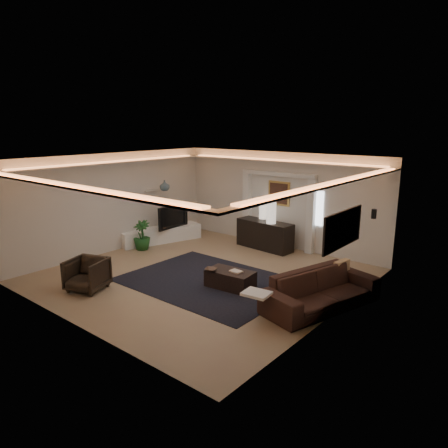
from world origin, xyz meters
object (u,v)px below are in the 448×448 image
Objects in this scene: console at (265,236)px; armchair at (87,274)px; sofa at (321,290)px; coffee_table at (230,279)px.

console reaches higher than armchair.
sofa is at bearing -35.30° from console.
armchair is at bearing -143.81° from coffee_table.
coffee_table is at bearing 21.90° from armchair.
sofa is at bearing 3.63° from coffee_table.
coffee_table is (-2.12, -0.35, -0.17)m from sofa.
sofa is 2.37× the size of coffee_table.
console is 4.31m from sofa.
armchair is at bearing 135.01° from sofa.
sofa is at bearing 9.09° from armchair.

